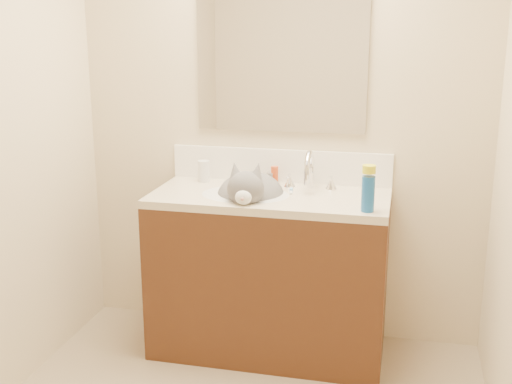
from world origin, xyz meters
The scene contains 16 objects.
room_shell centered at (0.00, 0.00, 1.49)m, with size 2.24×2.54×2.52m.
vanity_cabinet centered at (0.00, 0.97, 0.41)m, with size 1.20×0.55×0.82m, color #432312.
counter_slab centered at (0.00, 0.97, 0.84)m, with size 1.20×0.55×0.04m, color beige.
basin centered at (-0.12, 0.94, 0.79)m, with size 0.45×0.36×0.14m, color silver.
faucet centered at (0.18, 1.11, 0.95)m, with size 0.28×0.20×0.21m.
cat centered at (-0.10, 0.96, 0.85)m, with size 0.42×0.50×0.36m.
backsplash centered at (0.00, 1.24, 0.95)m, with size 1.20×0.02×0.18m, color white.
mirror centered at (0.00, 1.24, 1.54)m, with size 0.90×0.02×0.80m, color white.
pill_bottle centered at (-0.41, 1.16, 0.92)m, with size 0.06×0.06×0.12m, color silver.
pill_label centered at (-0.41, 1.16, 0.90)m, with size 0.06×0.06×0.04m, color orange.
silver_jar centered at (-0.03, 1.19, 0.89)m, with size 0.06×0.06×0.06m, color #B7B7BC.
amber_bottle centered at (-0.02, 1.18, 0.91)m, with size 0.04×0.04×0.10m, color #C24216.
toothbrush centered at (0.10, 1.05, 0.86)m, with size 0.01×0.13×0.01m, color silver.
toothbrush_head centered at (0.10, 1.05, 0.87)m, with size 0.02×0.03×0.02m, color #64A0D5.
spray_can centered at (0.50, 0.78, 0.94)m, with size 0.06×0.06×0.17m, color #1753A2.
spray_cap centered at (0.50, 0.78, 1.06)m, with size 0.06×0.06×0.04m, color yellow.
Camera 1 is at (0.65, -2.09, 1.70)m, focal length 45.00 mm.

